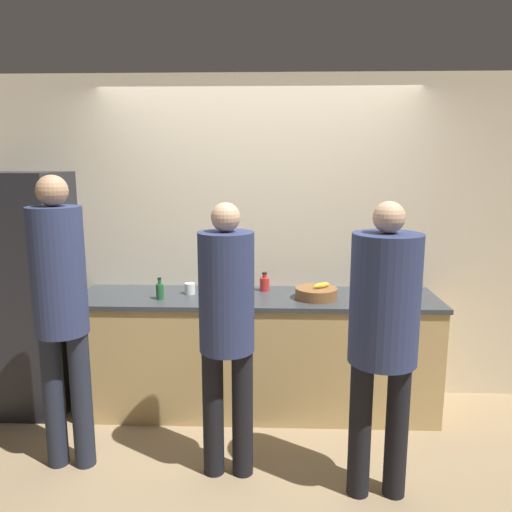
{
  "coord_description": "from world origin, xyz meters",
  "views": [
    {
      "loc": [
        0.12,
        -3.32,
        1.93
      ],
      "look_at": [
        0.0,
        0.15,
        1.27
      ],
      "focal_mm": 35.0,
      "sensor_mm": 36.0,
      "label": 1
    }
  ],
  "objects_px": {
    "person_center": "(227,320)",
    "fruit_bowl": "(316,293)",
    "cup_white": "(190,289)",
    "refrigerator": "(26,293)",
    "utensil_crock": "(400,283)",
    "person_left": "(60,301)",
    "bottle_red": "(265,283)",
    "person_right": "(384,323)",
    "bottle_green": "(160,291)"
  },
  "relations": [
    {
      "from": "fruit_bowl",
      "to": "bottle_green",
      "type": "bearing_deg",
      "value": -177.03
    },
    {
      "from": "person_center",
      "to": "fruit_bowl",
      "type": "xyz_separation_m",
      "value": [
        0.6,
        0.79,
        -0.04
      ]
    },
    {
      "from": "fruit_bowl",
      "to": "person_center",
      "type": "bearing_deg",
      "value": -127.14
    },
    {
      "from": "person_center",
      "to": "utensil_crock",
      "type": "relative_size",
      "value": 7.08
    },
    {
      "from": "bottle_red",
      "to": "utensil_crock",
      "type": "bearing_deg",
      "value": 2.26
    },
    {
      "from": "person_left",
      "to": "refrigerator",
      "type": "bearing_deg",
      "value": 127.94
    },
    {
      "from": "refrigerator",
      "to": "utensil_crock",
      "type": "distance_m",
      "value": 2.93
    },
    {
      "from": "person_right",
      "to": "cup_white",
      "type": "height_order",
      "value": "person_right"
    },
    {
      "from": "person_right",
      "to": "utensil_crock",
      "type": "distance_m",
      "value": 1.29
    },
    {
      "from": "person_center",
      "to": "person_right",
      "type": "bearing_deg",
      "value": -11.03
    },
    {
      "from": "person_right",
      "to": "cup_white",
      "type": "xyz_separation_m",
      "value": [
        -1.26,
        1.06,
        -0.09
      ]
    },
    {
      "from": "bottle_red",
      "to": "cup_white",
      "type": "height_order",
      "value": "bottle_red"
    },
    {
      "from": "person_center",
      "to": "bottle_green",
      "type": "bearing_deg",
      "value": 127.85
    },
    {
      "from": "person_left",
      "to": "person_right",
      "type": "relative_size",
      "value": 1.08
    },
    {
      "from": "bottle_red",
      "to": "cup_white",
      "type": "distance_m",
      "value": 0.59
    },
    {
      "from": "fruit_bowl",
      "to": "bottle_red",
      "type": "height_order",
      "value": "bottle_red"
    },
    {
      "from": "person_center",
      "to": "cup_white",
      "type": "distance_m",
      "value": 0.96
    },
    {
      "from": "fruit_bowl",
      "to": "cup_white",
      "type": "xyz_separation_m",
      "value": [
        -0.97,
        0.1,
        -0.0
      ]
    },
    {
      "from": "refrigerator",
      "to": "person_right",
      "type": "height_order",
      "value": "refrigerator"
    },
    {
      "from": "person_right",
      "to": "fruit_bowl",
      "type": "distance_m",
      "value": 1.01
    },
    {
      "from": "person_left",
      "to": "cup_white",
      "type": "xyz_separation_m",
      "value": [
        0.65,
        0.83,
        -0.13
      ]
    },
    {
      "from": "utensil_crock",
      "to": "bottle_green",
      "type": "bearing_deg",
      "value": -170.21
    },
    {
      "from": "person_right",
      "to": "person_left",
      "type": "bearing_deg",
      "value": 173.25
    },
    {
      "from": "person_center",
      "to": "fruit_bowl",
      "type": "distance_m",
      "value": 0.99
    },
    {
      "from": "bottle_green",
      "to": "person_center",
      "type": "bearing_deg",
      "value": -52.15
    },
    {
      "from": "person_left",
      "to": "bottle_green",
      "type": "relative_size",
      "value": 11.3
    },
    {
      "from": "utensil_crock",
      "to": "fruit_bowl",
      "type": "bearing_deg",
      "value": -159.24
    },
    {
      "from": "utensil_crock",
      "to": "refrigerator",
      "type": "bearing_deg",
      "value": -176.15
    },
    {
      "from": "refrigerator",
      "to": "person_right",
      "type": "bearing_deg",
      "value": -22.04
    },
    {
      "from": "refrigerator",
      "to": "cup_white",
      "type": "xyz_separation_m",
      "value": [
        1.27,
        0.04,
        0.04
      ]
    },
    {
      "from": "utensil_crock",
      "to": "cup_white",
      "type": "xyz_separation_m",
      "value": [
        -1.65,
        -0.16,
        -0.02
      ]
    },
    {
      "from": "person_right",
      "to": "bottle_green",
      "type": "bearing_deg",
      "value": 148.16
    },
    {
      "from": "person_center",
      "to": "cup_white",
      "type": "xyz_separation_m",
      "value": [
        -0.37,
        0.89,
        -0.04
      ]
    },
    {
      "from": "person_center",
      "to": "cup_white",
      "type": "relative_size",
      "value": 19.95
    },
    {
      "from": "person_center",
      "to": "cup_white",
      "type": "bearing_deg",
      "value": 112.63
    },
    {
      "from": "person_right",
      "to": "person_center",
      "type": "bearing_deg",
      "value": 168.97
    },
    {
      "from": "bottle_green",
      "to": "bottle_red",
      "type": "bearing_deg",
      "value": 19.68
    },
    {
      "from": "refrigerator",
      "to": "utensil_crock",
      "type": "xyz_separation_m",
      "value": [
        2.92,
        0.2,
        0.06
      ]
    },
    {
      "from": "cup_white",
      "to": "person_center",
      "type": "bearing_deg",
      "value": -67.37
    },
    {
      "from": "person_left",
      "to": "fruit_bowl",
      "type": "relative_size",
      "value": 5.93
    },
    {
      "from": "utensil_crock",
      "to": "person_left",
      "type": "bearing_deg",
      "value": -156.6
    },
    {
      "from": "person_left",
      "to": "bottle_red",
      "type": "relative_size",
      "value": 12.43
    },
    {
      "from": "fruit_bowl",
      "to": "cup_white",
      "type": "distance_m",
      "value": 0.97
    },
    {
      "from": "fruit_bowl",
      "to": "cup_white",
      "type": "bearing_deg",
      "value": 174.29
    },
    {
      "from": "fruit_bowl",
      "to": "bottle_red",
      "type": "xyz_separation_m",
      "value": [
        -0.39,
        0.22,
        0.02
      ]
    },
    {
      "from": "fruit_bowl",
      "to": "person_left",
      "type": "bearing_deg",
      "value": -155.52
    },
    {
      "from": "refrigerator",
      "to": "bottle_green",
      "type": "xyz_separation_m",
      "value": [
        1.08,
        -0.12,
        0.06
      ]
    },
    {
      "from": "refrigerator",
      "to": "person_center",
      "type": "bearing_deg",
      "value": -27.39
    },
    {
      "from": "bottle_red",
      "to": "person_right",
      "type": "bearing_deg",
      "value": -60.01
    },
    {
      "from": "bottle_green",
      "to": "cup_white",
      "type": "relative_size",
      "value": 1.93
    }
  ]
}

